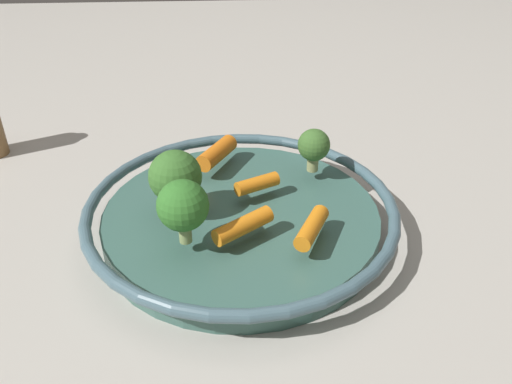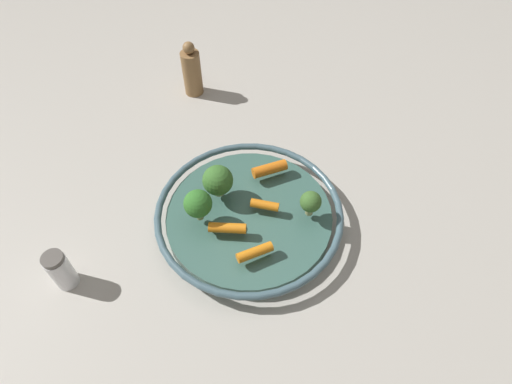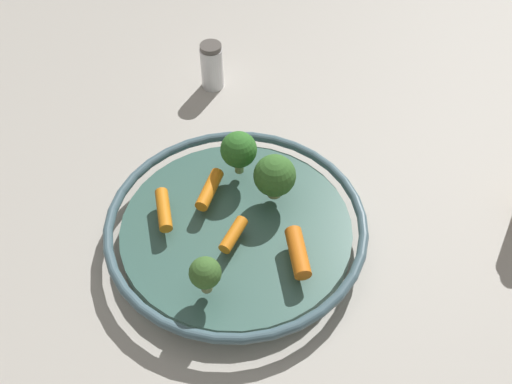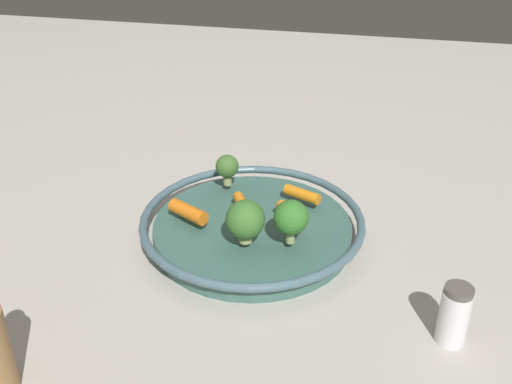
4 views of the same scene
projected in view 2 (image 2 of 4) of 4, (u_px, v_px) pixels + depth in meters
ground_plane at (249, 223)px, 0.81m from camera, size 2.42×2.42×0.00m
serving_bowl at (249, 216)px, 0.80m from camera, size 0.34×0.34×0.04m
baby_carrot_left at (265, 205)px, 0.78m from camera, size 0.04×0.05×0.02m
baby_carrot_back at (270, 169)px, 0.83m from camera, size 0.07×0.05×0.02m
baby_carrot_center at (255, 252)px, 0.71m from camera, size 0.06×0.04×0.02m
baby_carrot_right at (228, 229)px, 0.74m from camera, size 0.05×0.06×0.02m
broccoli_floret_small at (198, 204)px, 0.74m from camera, size 0.05×0.05×0.07m
broccoli_floret_large at (311, 202)px, 0.75m from camera, size 0.04×0.04×0.05m
broccoli_floret_mid at (218, 181)px, 0.78m from camera, size 0.06×0.06×0.06m
salt_shaker at (61, 270)px, 0.71m from camera, size 0.04×0.04×0.08m
pepper_mill at (192, 71)px, 1.01m from camera, size 0.04×0.04×0.14m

